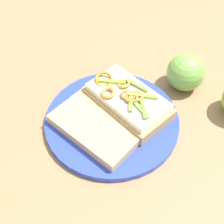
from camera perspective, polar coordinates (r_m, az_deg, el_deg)
ground_plane at (r=0.62m, az=0.00°, el=-2.00°), size 2.00×2.00×0.00m
plate at (r=0.62m, az=0.00°, el=-1.61°), size 0.26×0.26×0.01m
sandwich at (r=0.61m, az=2.84°, el=2.11°), size 0.16×0.19×0.05m
bread_slice_side at (r=0.59m, az=-3.04°, el=-2.79°), size 0.14×0.19×0.02m
apple_2 at (r=0.68m, az=13.39°, el=7.11°), size 0.08×0.08×0.08m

